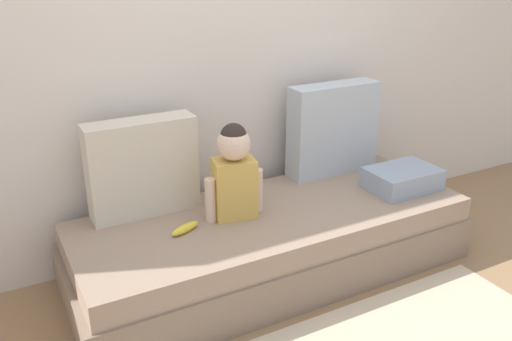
{
  "coord_description": "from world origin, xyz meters",
  "views": [
    {
      "loc": [
        -1.29,
        -2.21,
        1.65
      ],
      "look_at": [
        -0.1,
        0.0,
        0.62
      ],
      "focal_mm": 37.69,
      "sensor_mm": 36.0,
      "label": 1
    }
  ],
  "objects": [
    {
      "name": "back_wall",
      "position": [
        0.0,
        0.54,
        1.16
      ],
      "size": [
        5.36,
        0.1,
        2.31
      ],
      "primitive_type": "cube",
      "color": "silver",
      "rests_on": "ground"
    },
    {
      "name": "folded_blanket",
      "position": [
        0.8,
        -0.1,
        0.43
      ],
      "size": [
        0.4,
        0.28,
        0.12
      ],
      "primitive_type": "cube",
      "color": "#8E9EB2",
      "rests_on": "couch"
    },
    {
      "name": "throw_pillow_right",
      "position": [
        0.6,
        0.31,
        0.65
      ],
      "size": [
        0.57,
        0.16,
        0.55
      ],
      "primitive_type": "cube",
      "color": "#B2BCC6",
      "rests_on": "couch"
    },
    {
      "name": "banana",
      "position": [
        -0.5,
        -0.0,
        0.39
      ],
      "size": [
        0.17,
        0.11,
        0.04
      ],
      "primitive_type": "ellipsoid",
      "rotation": [
        0.0,
        0.0,
        0.39
      ],
      "color": "yellow",
      "rests_on": "couch"
    },
    {
      "name": "ground_plane",
      "position": [
        0.0,
        0.0,
        0.0
      ],
      "size": [
        12.0,
        12.0,
        0.0
      ],
      "primitive_type": "plane",
      "color": "#93704C"
    },
    {
      "name": "couch",
      "position": [
        0.0,
        0.0,
        0.18
      ],
      "size": [
        2.16,
        0.82,
        0.37
      ],
      "color": "#826C5B",
      "rests_on": "ground"
    },
    {
      "name": "toddler",
      "position": [
        -0.2,
        0.04,
        0.63
      ],
      "size": [
        0.32,
        0.19,
        0.5
      ],
      "color": "gold",
      "rests_on": "couch"
    },
    {
      "name": "throw_pillow_left",
      "position": [
        -0.6,
        0.31,
        0.63
      ],
      "size": [
        0.56,
        0.16,
        0.5
      ],
      "primitive_type": "cube",
      "color": "beige",
      "rests_on": "couch"
    }
  ]
}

